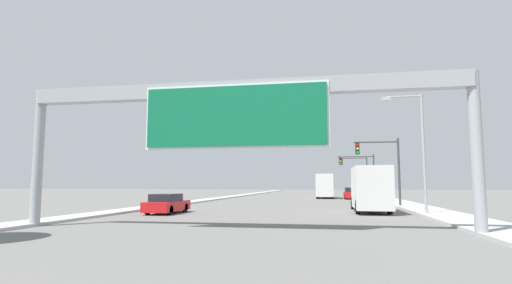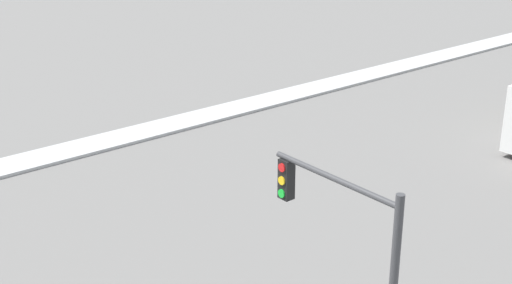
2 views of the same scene
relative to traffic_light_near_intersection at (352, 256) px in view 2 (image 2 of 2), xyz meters
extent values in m
cube|color=#B2B2B2|center=(-19.76, 22.00, -4.02)|extent=(2.00, 120.00, 0.15)
cylinder|color=#3D3D3F|center=(-0.69, 0.00, 1.72)|extent=(3.86, 0.14, 0.14)
cube|color=black|center=(-2.31, 0.00, 1.14)|extent=(0.35, 0.28, 1.05)
cylinder|color=red|center=(-2.31, -0.16, 1.49)|extent=(0.22, 0.04, 0.22)
cylinder|color=yellow|center=(-2.31, -0.16, 1.14)|extent=(0.22, 0.04, 0.22)
cylinder|color=green|center=(-2.31, -0.16, 0.79)|extent=(0.22, 0.04, 0.22)
camera|label=1|loc=(-4.95, -37.30, -2.06)|focal=28.00mm
camera|label=2|loc=(9.70, -10.85, 8.36)|focal=50.00mm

